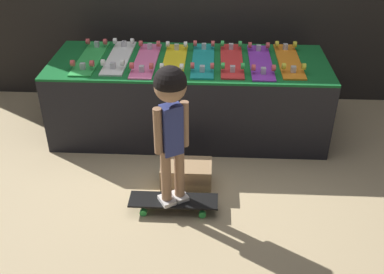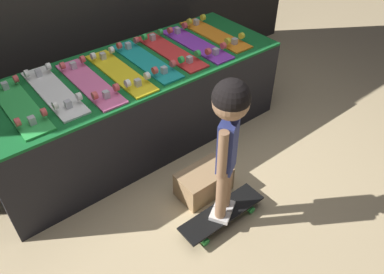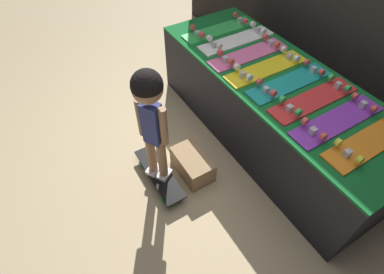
{
  "view_description": "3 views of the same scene",
  "coord_description": "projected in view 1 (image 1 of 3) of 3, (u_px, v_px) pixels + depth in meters",
  "views": [
    {
      "loc": [
        0.21,
        -3.07,
        2.21
      ],
      "look_at": [
        0.06,
        -0.14,
        0.37
      ],
      "focal_mm": 42.0,
      "sensor_mm": 36.0,
      "label": 1
    },
    {
      "loc": [
        -1.24,
        -1.71,
        2.12
      ],
      "look_at": [
        0.02,
        -0.13,
        0.44
      ],
      "focal_mm": 35.0,
      "sensor_mm": 36.0,
      "label": 2
    },
    {
      "loc": [
        1.37,
        -1.09,
        2.19
      ],
      "look_at": [
        -0.06,
        -0.22,
        0.35
      ],
      "focal_mm": 28.0,
      "sensor_mm": 36.0,
      "label": 3
    }
  ],
  "objects": [
    {
      "name": "skateboard_teal_on_rack",
      "position": [
        203.0,
        59.0,
        3.88
      ],
      "size": [
        0.19,
        0.77,
        0.09
      ],
      "color": "teal",
      "rests_on": "display_rack"
    },
    {
      "name": "child",
      "position": [
        171.0,
        112.0,
        2.87
      ],
      "size": [
        0.24,
        0.21,
        1.04
      ],
      "rotation": [
        0.0,
        0.0,
        0.53
      ],
      "color": "silver",
      "rests_on": "skateboard_on_floor"
    },
    {
      "name": "storage_box",
      "position": [
        186.0,
        175.0,
        3.5
      ],
      "size": [
        0.39,
        0.24,
        0.2
      ],
      "color": "#A37F56",
      "rests_on": "ground_plane"
    },
    {
      "name": "skateboard_white_on_rack",
      "position": [
        119.0,
        56.0,
        3.93
      ],
      "size": [
        0.19,
        0.77,
        0.09
      ],
      "color": "white",
      "rests_on": "display_rack"
    },
    {
      "name": "skateboard_pink_on_rack",
      "position": [
        146.0,
        59.0,
        3.88
      ],
      "size": [
        0.19,
        0.77,
        0.09
      ],
      "color": "pink",
      "rests_on": "display_rack"
    },
    {
      "name": "skateboard_red_on_rack",
      "position": [
        232.0,
        59.0,
        3.88
      ],
      "size": [
        0.19,
        0.77,
        0.09
      ],
      "color": "red",
      "rests_on": "display_rack"
    },
    {
      "name": "skateboard_green_on_rack",
      "position": [
        90.0,
        57.0,
        3.92
      ],
      "size": [
        0.19,
        0.77,
        0.09
      ],
      "color": "green",
      "rests_on": "display_rack"
    },
    {
      "name": "skateboard_on_floor",
      "position": [
        174.0,
        202.0,
        3.27
      ],
      "size": [
        0.65,
        0.18,
        0.09
      ],
      "color": "black",
      "rests_on": "ground_plane"
    },
    {
      "name": "skateboard_yellow_on_rack",
      "position": [
        174.0,
        60.0,
        3.86
      ],
      "size": [
        0.19,
        0.77,
        0.09
      ],
      "color": "yellow",
      "rests_on": "display_rack"
    },
    {
      "name": "skateboard_orange_on_rack",
      "position": [
        289.0,
        60.0,
        3.87
      ],
      "size": [
        0.19,
        0.77,
        0.09
      ],
      "color": "orange",
      "rests_on": "display_rack"
    },
    {
      "name": "ground_plane",
      "position": [
        185.0,
        165.0,
        3.78
      ],
      "size": [
        16.0,
        16.0,
        0.0
      ],
      "primitive_type": "plane",
      "color": "tan"
    },
    {
      "name": "display_rack",
      "position": [
        189.0,
        97.0,
        4.08
      ],
      "size": [
        2.41,
        0.88,
        0.7
      ],
      "color": "black",
      "rests_on": "ground_plane"
    },
    {
      "name": "skateboard_purple_on_rack",
      "position": [
        261.0,
        61.0,
        3.84
      ],
      "size": [
        0.19,
        0.77,
        0.09
      ],
      "color": "purple",
      "rests_on": "display_rack"
    }
  ]
}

